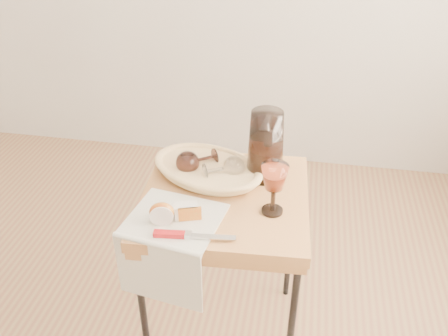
% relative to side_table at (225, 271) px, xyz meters
% --- Properties ---
extents(side_table, '(0.59, 0.59, 0.71)m').
position_rel_side_table_xyz_m(side_table, '(0.00, 0.00, 0.00)').
color(side_table, brown).
rests_on(side_table, floor).
extents(tea_towel, '(0.32, 0.30, 0.01)m').
position_rel_side_table_xyz_m(tea_towel, '(-0.13, -0.16, 0.36)').
color(tea_towel, white).
rests_on(tea_towel, side_table).
extents(bread_basket, '(0.43, 0.36, 0.05)m').
position_rel_side_table_xyz_m(bread_basket, '(-0.08, 0.10, 0.38)').
color(bread_basket, tan).
rests_on(bread_basket, side_table).
extents(goblet_lying_a, '(0.16, 0.15, 0.08)m').
position_rel_side_table_xyz_m(goblet_lying_a, '(-0.11, 0.12, 0.41)').
color(goblet_lying_a, '#3E211C').
rests_on(goblet_lying_a, bread_basket).
extents(goblet_lying_b, '(0.15, 0.13, 0.08)m').
position_rel_side_table_xyz_m(goblet_lying_b, '(-0.03, 0.08, 0.40)').
color(goblet_lying_b, white).
rests_on(goblet_lying_b, bread_basket).
extents(pitcher, '(0.17, 0.25, 0.29)m').
position_rel_side_table_xyz_m(pitcher, '(0.12, 0.14, 0.48)').
color(pitcher, black).
rests_on(pitcher, side_table).
extents(wine_goblet, '(0.10, 0.10, 0.18)m').
position_rel_side_table_xyz_m(wine_goblet, '(0.16, -0.06, 0.44)').
color(wine_goblet, white).
rests_on(wine_goblet, side_table).
extents(apple_half, '(0.08, 0.06, 0.07)m').
position_rel_side_table_xyz_m(apple_half, '(-0.16, -0.18, 0.40)').
color(apple_half, '#B51B00').
rests_on(apple_half, tea_towel).
extents(apple_wedge, '(0.08, 0.06, 0.05)m').
position_rel_side_table_xyz_m(apple_wedge, '(-0.10, -0.15, 0.38)').
color(apple_wedge, silver).
rests_on(apple_wedge, tea_towel).
extents(table_knife, '(0.24, 0.05, 0.02)m').
position_rel_side_table_xyz_m(table_knife, '(-0.06, -0.24, 0.37)').
color(table_knife, silver).
rests_on(table_knife, tea_towel).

